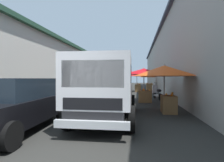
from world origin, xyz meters
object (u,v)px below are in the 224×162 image
Objects in this scene: fruit_stall_mid_lane at (148,78)px; fruit_stall_near_right at (144,75)px; hatchback_car at (15,104)px; vendor_by_crates at (61,89)px; delivery_truck at (103,91)px; fruit_stall_near_left at (137,77)px; parked_scooter at (157,93)px; fruit_stall_far_right at (165,74)px; fruit_stall_far_left at (111,77)px.

fruit_stall_mid_lane is 0.77× the size of fruit_stall_near_right.
vendor_by_crates is at bearing 9.99° from hatchback_car.
fruit_stall_near_right is at bearing -14.39° from delivery_truck.
parked_scooter is (-6.82, -1.43, -1.12)m from fruit_stall_near_left.
fruit_stall_near_right is at bearing 175.55° from fruit_stall_mid_lane.
fruit_stall_mid_lane is 2.78m from fruit_stall_near_left.
parked_scooter is at bearing -179.28° from fruit_stall_mid_lane.
parked_scooter is at bearing -60.31° from vendor_by_crates.
hatchback_car is (-3.30, 4.57, -0.91)m from fruit_stall_far_right.
fruit_stall_mid_lane is 9.33m from parked_scooter.
parked_scooter is at bearing -31.06° from hatchback_car.
fruit_stall_far_left is 4.62m from fruit_stall_mid_lane.
fruit_stall_mid_lane and fruit_stall_far_right have the same top height.
fruit_stall_near_right reaches higher than vendor_by_crates.
hatchback_car is at bearing 125.80° from fruit_stall_far_right.
delivery_truck is at bearing 161.17° from parked_scooter.
fruit_stall_near_left is 11.47m from fruit_stall_far_right.
fruit_stall_far_right reaches higher than delivery_truck.
fruit_stall_near_left is at bearing 3.40° from fruit_stall_near_right.
vendor_by_crates is at bearing 75.42° from fruit_stall_far_right.
delivery_truck is (-13.79, 0.94, -0.52)m from fruit_stall_near_left.
fruit_stall_far_left is 9.12m from parked_scooter.
delivery_truck is at bearing 137.36° from fruit_stall_far_right.
fruit_stall_far_left is 1.34× the size of parked_scooter.
fruit_stall_near_right is at bearing 13.58° from fruit_stall_far_right.
fruit_stall_near_left is 10.84m from vendor_by_crates.
fruit_stall_mid_lane is (1.44, -4.39, -0.16)m from fruit_stall_far_left.
hatchback_car is (-15.71, 0.24, -0.94)m from fruit_stall_far_left.
fruit_stall_near_left is at bearing -22.50° from vendor_by_crates.
fruit_stall_far_left reaches higher than fruit_stall_mid_lane.
fruit_stall_near_left is at bearing 11.88° from parked_scooter.
fruit_stall_near_right is (-9.22, -3.56, 0.01)m from fruit_stall_far_left.
fruit_stall_near_right is 7.58m from hatchback_car.
vendor_by_crates is (3.80, 3.20, -0.18)m from delivery_truck.
hatchback_car is (-17.15, 4.63, -0.78)m from fruit_stall_mid_lane.
parked_scooter is (3.18, -5.57, -0.41)m from vendor_by_crates.
fruit_stall_far_left is at bearing 8.18° from delivery_truck.
delivery_truck reaches higher than hatchback_car.
fruit_stall_far_left is at bearing 29.92° from parked_scooter.
fruit_stall_far_left is 1.03× the size of fruit_stall_near_left.
fruit_stall_far_right is (-13.85, 0.06, 0.13)m from fruit_stall_mid_lane.
fruit_stall_far_left reaches higher than parked_scooter.
vendor_by_crates is (-10.00, 4.14, -0.71)m from fruit_stall_near_left.
fruit_stall_mid_lane is 0.42× the size of delivery_truck.
delivery_truck is 7.39m from parked_scooter.
fruit_stall_mid_lane is at bearing 0.72° from parked_scooter.
fruit_stall_far_right is 0.68× the size of hatchback_car.
vendor_by_crates is (-12.45, 5.46, -0.66)m from fruit_stall_mid_lane.
fruit_stall_near_right reaches higher than parked_scooter.
fruit_stall_far_right is (-3.19, -0.77, -0.04)m from fruit_stall_near_right.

